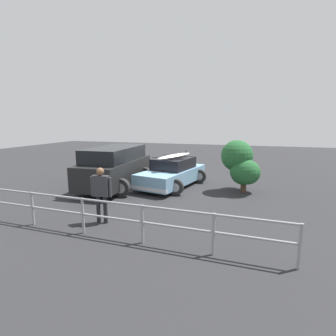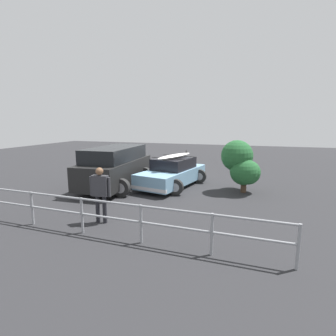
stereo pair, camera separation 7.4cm
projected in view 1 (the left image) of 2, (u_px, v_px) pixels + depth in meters
ground_plane at (165, 184)px, 12.39m from camera, size 44.00×44.00×0.02m
sedan_car at (172, 173)px, 11.95m from camera, size 2.79×4.20×1.58m
suv_car at (115, 167)px, 11.68m from camera, size 2.63×4.58×1.82m
person_bystander at (101, 190)px, 7.53m from camera, size 0.64×0.23×1.65m
railing_fence at (83, 210)px, 6.87m from camera, size 10.41×0.41×0.97m
bush_near_left at (241, 165)px, 10.86m from camera, size 1.63×1.73×2.18m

